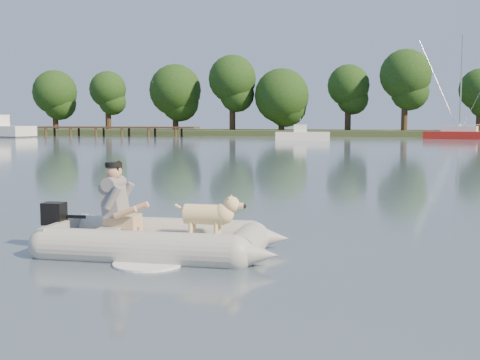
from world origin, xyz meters
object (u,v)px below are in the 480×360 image
(motorboat, at_px, (302,130))
(sailboat, at_px, (463,134))
(dinghy, at_px, (160,212))
(man, at_px, (116,198))
(dog, at_px, (205,218))
(dock, at_px, (117,131))

(motorboat, distance_m, sailboat, 15.54)
(dinghy, relative_size, motorboat, 0.86)
(sailboat, bearing_deg, motorboat, -137.03)
(man, bearing_deg, sailboat, 76.59)
(dinghy, distance_m, dog, 0.57)
(dock, xyz_separation_m, dinghy, (25.94, -52.00, -0.01))
(dock, height_order, sailboat, sailboat)
(man, relative_size, dog, 1.16)
(man, bearing_deg, dinghy, -4.24)
(man, height_order, motorboat, motorboat)
(dinghy, distance_m, sailboat, 51.63)
(motorboat, bearing_deg, sailboat, 19.96)
(dinghy, bearing_deg, dock, 113.63)
(dock, relative_size, dinghy, 4.53)
(man, relative_size, sailboat, 0.10)
(man, relative_size, motorboat, 0.20)
(sailboat, bearing_deg, dog, -85.63)
(dock, xyz_separation_m, man, (25.33, -51.99, 0.16))
(dock, relative_size, dog, 22.20)
(sailboat, bearing_deg, dock, -168.25)
(dinghy, xyz_separation_m, man, (-0.61, 0.01, 0.17))
(dock, height_order, dinghy, dinghy)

